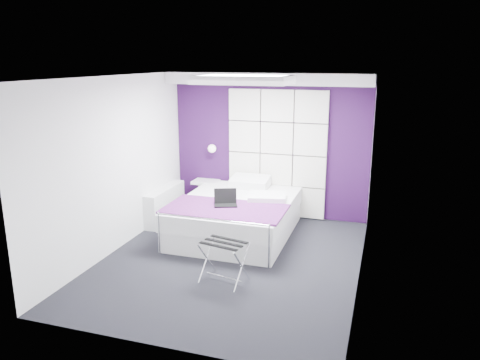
{
  "coord_description": "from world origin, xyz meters",
  "views": [
    {
      "loc": [
        2.02,
        -5.92,
        2.84
      ],
      "look_at": [
        0.03,
        0.35,
        1.12
      ],
      "focal_mm": 35.0,
      "sensor_mm": 36.0,
      "label": 1
    }
  ],
  "objects_px": {
    "bed": "(236,215)",
    "laptop": "(227,201)",
    "wall_lamp": "(213,148)",
    "nightstand": "(206,182)",
    "radiator": "(165,204)",
    "luggage_rack": "(224,262)"
  },
  "relations": [
    {
      "from": "bed",
      "to": "nightstand",
      "type": "relative_size",
      "value": 4.73
    },
    {
      "from": "wall_lamp",
      "to": "luggage_rack",
      "type": "xyz_separation_m",
      "value": [
        1.17,
        -2.7,
        -0.95
      ]
    },
    {
      "from": "wall_lamp",
      "to": "luggage_rack",
      "type": "relative_size",
      "value": 0.27
    },
    {
      "from": "nightstand",
      "to": "wall_lamp",
      "type": "bearing_deg",
      "value": 16.71
    },
    {
      "from": "bed",
      "to": "nightstand",
      "type": "xyz_separation_m",
      "value": [
        -0.93,
        0.99,
        0.24
      ]
    },
    {
      "from": "nightstand",
      "to": "luggage_rack",
      "type": "distance_m",
      "value": 2.98
    },
    {
      "from": "wall_lamp",
      "to": "luggage_rack",
      "type": "distance_m",
      "value": 3.09
    },
    {
      "from": "wall_lamp",
      "to": "laptop",
      "type": "distance_m",
      "value": 1.71
    },
    {
      "from": "nightstand",
      "to": "laptop",
      "type": "bearing_deg",
      "value": -57.06
    },
    {
      "from": "luggage_rack",
      "to": "bed",
      "type": "bearing_deg",
      "value": 114.49
    },
    {
      "from": "wall_lamp",
      "to": "laptop",
      "type": "bearing_deg",
      "value": -61.78
    },
    {
      "from": "bed",
      "to": "luggage_rack",
      "type": "xyz_separation_m",
      "value": [
        0.38,
        -1.68,
        -0.06
      ]
    },
    {
      "from": "laptop",
      "to": "nightstand",
      "type": "bearing_deg",
      "value": 101.04
    },
    {
      "from": "nightstand",
      "to": "radiator",
      "type": "bearing_deg",
      "value": -125.14
    },
    {
      "from": "nightstand",
      "to": "luggage_rack",
      "type": "height_order",
      "value": "nightstand"
    },
    {
      "from": "bed",
      "to": "laptop",
      "type": "relative_size",
      "value": 6.37
    },
    {
      "from": "luggage_rack",
      "to": "nightstand",
      "type": "bearing_deg",
      "value": 127.99
    },
    {
      "from": "radiator",
      "to": "luggage_rack",
      "type": "relative_size",
      "value": 2.16
    },
    {
      "from": "bed",
      "to": "laptop",
      "type": "height_order",
      "value": "laptop"
    },
    {
      "from": "bed",
      "to": "laptop",
      "type": "distance_m",
      "value": 0.54
    },
    {
      "from": "nightstand",
      "to": "laptop",
      "type": "height_order",
      "value": "laptop"
    },
    {
      "from": "radiator",
      "to": "luggage_rack",
      "type": "xyz_separation_m",
      "value": [
        1.81,
        -1.94,
        -0.03
      ]
    }
  ]
}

